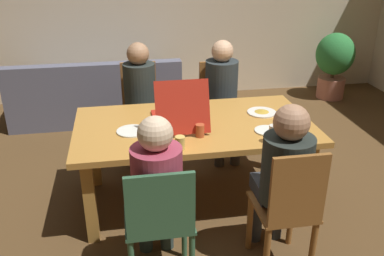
# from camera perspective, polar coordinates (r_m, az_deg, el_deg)

# --- Properties ---
(ground_plane) EXTENTS (20.00, 20.00, 0.00)m
(ground_plane) POSITION_cam_1_polar(r_m,az_deg,el_deg) (3.81, 0.26, -9.59)
(ground_plane) COLOR brown
(back_wall) EXTENTS (6.85, 0.12, 2.65)m
(back_wall) POSITION_cam_1_polar(r_m,az_deg,el_deg) (6.05, -4.68, 16.60)
(back_wall) COLOR beige
(back_wall) RESTS_ON ground
(dining_table) EXTENTS (1.95, 1.06, 0.74)m
(dining_table) POSITION_cam_1_polar(r_m,az_deg,el_deg) (3.49, 0.28, -0.68)
(dining_table) COLOR #BF8337
(dining_table) RESTS_ON ground
(chair_0) EXTENTS (0.38, 0.46, 0.98)m
(chair_0) POSITION_cam_1_polar(r_m,az_deg,el_deg) (4.42, -7.01, 2.53)
(chair_0) COLOR #915D30
(chair_0) RESTS_ON ground
(person_0) EXTENTS (0.32, 0.53, 1.22)m
(person_0) POSITION_cam_1_polar(r_m,az_deg,el_deg) (4.20, -7.04, 4.63)
(person_0) COLOR #404136
(person_0) RESTS_ON ground
(chair_1) EXTENTS (0.42, 0.39, 0.95)m
(chair_1) POSITION_cam_1_polar(r_m,az_deg,el_deg) (4.51, 3.70, 3.39)
(chair_1) COLOR #935B29
(chair_1) RESTS_ON ground
(person_1) EXTENTS (0.34, 0.55, 1.22)m
(person_1) POSITION_cam_1_polar(r_m,az_deg,el_deg) (4.31, 4.21, 5.22)
(person_1) COLOR #413D39
(person_1) RESTS_ON ground
(chair_2) EXTENTS (0.38, 0.43, 0.97)m
(chair_2) POSITION_cam_1_polar(r_m,az_deg,el_deg) (2.85, 12.93, -10.77)
(chair_2) COLOR brown
(chair_2) RESTS_ON ground
(person_2) EXTENTS (0.33, 0.49, 1.21)m
(person_2) POSITION_cam_1_polar(r_m,az_deg,el_deg) (2.85, 12.31, -5.75)
(person_2) COLOR #303438
(person_2) RESTS_ON ground
(chair_3) EXTENTS (0.44, 0.38, 0.91)m
(chair_3) POSITION_cam_1_polar(r_m,az_deg,el_deg) (2.68, -4.42, -12.57)
(chair_3) COLOR #346142
(chair_3) RESTS_ON ground
(person_3) EXTENTS (0.32, 0.50, 1.19)m
(person_3) POSITION_cam_1_polar(r_m,az_deg,el_deg) (2.69, -4.85, -7.57)
(person_3) COLOR #31403D
(person_3) RESTS_ON ground
(pizza_box_0) EXTENTS (0.42, 0.56, 0.42)m
(pizza_box_0) POSITION_cam_1_polar(r_m,az_deg,el_deg) (3.45, -1.81, 1.63)
(pizza_box_0) COLOR #B22416
(pizza_box_0) RESTS_ON dining_table
(plate_0) EXTENTS (0.24, 0.24, 0.01)m
(plate_0) POSITION_cam_1_polar(r_m,az_deg,el_deg) (3.34, -8.19, -0.41)
(plate_0) COLOR white
(plate_0) RESTS_ON dining_table
(plate_1) EXTENTS (0.20, 0.20, 0.01)m
(plate_1) POSITION_cam_1_polar(r_m,az_deg,el_deg) (3.36, 10.19, -0.36)
(plate_1) COLOR white
(plate_1) RESTS_ON dining_table
(plate_2) EXTENTS (0.25, 0.25, 0.03)m
(plate_2) POSITION_cam_1_polar(r_m,az_deg,el_deg) (3.71, 9.47, 2.16)
(plate_2) COLOR white
(plate_2) RESTS_ON dining_table
(drinking_glass_0) EXTENTS (0.07, 0.07, 0.10)m
(drinking_glass_0) POSITION_cam_1_polar(r_m,az_deg,el_deg) (3.21, 1.02, -0.35)
(drinking_glass_0) COLOR #B14B29
(drinking_glass_0) RESTS_ON dining_table
(drinking_glass_1) EXTENTS (0.08, 0.08, 0.10)m
(drinking_glass_1) POSITION_cam_1_polar(r_m,az_deg,el_deg) (3.29, 13.47, -0.38)
(drinking_glass_1) COLOR #B0522B
(drinking_glass_1) RESTS_ON dining_table
(drinking_glass_2) EXTENTS (0.07, 0.07, 0.14)m
(drinking_glass_2) POSITION_cam_1_polar(r_m,az_deg,el_deg) (3.16, 10.99, -0.82)
(drinking_glass_2) COLOR silver
(drinking_glass_2) RESTS_ON dining_table
(drinking_glass_3) EXTENTS (0.07, 0.07, 0.10)m
(drinking_glass_3) POSITION_cam_1_polar(r_m,az_deg,el_deg) (3.01, -1.64, -2.06)
(drinking_glass_3) COLOR #E3C15C
(drinking_glass_3) RESTS_ON dining_table
(couch) EXTENTS (2.09, 0.86, 0.80)m
(couch) POSITION_cam_1_polar(r_m,az_deg,el_deg) (5.51, -12.78, 4.11)
(couch) COLOR slate
(couch) RESTS_ON ground
(potted_plant) EXTENTS (0.54, 0.54, 0.94)m
(potted_plant) POSITION_cam_1_polar(r_m,az_deg,el_deg) (6.36, 18.79, 8.62)
(potted_plant) COLOR #B76F5B
(potted_plant) RESTS_ON ground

